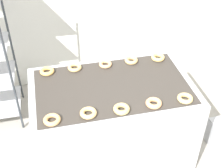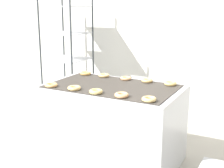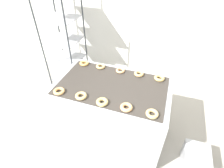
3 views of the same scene
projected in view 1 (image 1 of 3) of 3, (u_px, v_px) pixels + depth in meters
name	position (u px, v px, depth m)	size (l,w,h in m)	color
fryer_machine	(112.00, 121.00, 3.07)	(1.48, 0.92, 0.88)	#B7BABF
donut_near_leftmost	(52.00, 120.00, 2.43)	(0.14, 0.14, 0.04)	#E8AB66
donut_near_left	(88.00, 113.00, 2.49)	(0.14, 0.14, 0.04)	#E0B76F
donut_near_center	(121.00, 109.00, 2.53)	(0.14, 0.14, 0.04)	#D9BA6B
donut_near_right	(154.00, 103.00, 2.59)	(0.14, 0.14, 0.04)	#E8A76D
donut_near_rightmost	(185.00, 98.00, 2.64)	(0.14, 0.14, 0.04)	#DAB971
donut_far_leftmost	(47.00, 71.00, 2.95)	(0.14, 0.14, 0.04)	#ECB25B
donut_far_left	(75.00, 67.00, 3.00)	(0.13, 0.13, 0.04)	#DCB16D
donut_far_center	(105.00, 64.00, 3.05)	(0.13, 0.13, 0.03)	#E2A870
donut_far_right	(131.00, 60.00, 3.10)	(0.13, 0.13, 0.04)	tan
donut_far_rightmost	(158.00, 57.00, 3.14)	(0.14, 0.14, 0.04)	#E3BB68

